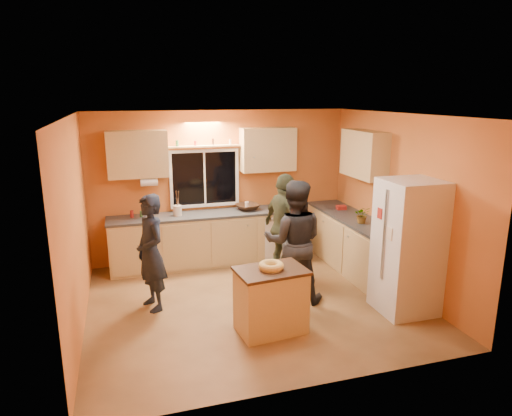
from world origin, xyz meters
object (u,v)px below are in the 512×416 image
object	(u,v)px
person_left	(151,253)
person_right	(284,228)
refrigerator	(408,247)
person_center	(294,242)
island	(271,300)

from	to	relation	value
person_left	person_right	xyz separation A→B (m)	(2.06, 0.43, 0.05)
refrigerator	person_left	size ratio (longest dim) A/B	1.13
person_center	person_right	size ratio (longest dim) A/B	1.02
person_center	person_right	world-z (taller)	person_center
refrigerator	island	world-z (taller)	refrigerator
person_left	person_center	bearing A→B (deg)	62.09
island	person_left	bearing A→B (deg)	135.90
refrigerator	person_left	distance (m)	3.42
island	person_right	distance (m)	1.70
island	person_left	world-z (taller)	person_left
refrigerator	person_left	world-z (taller)	refrigerator
person_center	person_left	bearing A→B (deg)	11.82
island	person_right	xyz separation A→B (m)	(0.72, 1.48, 0.44)
person_left	person_right	bearing A→B (deg)	82.95
person_left	refrigerator	bearing A→B (deg)	53.48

